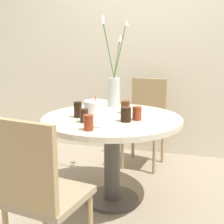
{
  "coord_description": "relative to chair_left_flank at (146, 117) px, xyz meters",
  "views": [
    {
      "loc": [
        0.63,
        -2.28,
        1.28
      ],
      "look_at": [
        0.0,
        0.0,
        0.75
      ],
      "focal_mm": 50.0,
      "sensor_mm": 36.0,
      "label": 1
    }
  ],
  "objects": [
    {
      "name": "ground_plane",
      "position": [
        -0.12,
        -0.9,
        -0.52
      ],
      "size": [
        16.0,
        16.0,
        0.0
      ],
      "primitive_type": "plane",
      "color": "gray"
    },
    {
      "name": "wall_back",
      "position": [
        -0.12,
        0.4,
        0.78
      ],
      "size": [
        8.0,
        0.05,
        2.6
      ],
      "color": "beige",
      "rests_on": "ground_plane"
    },
    {
      "name": "dining_table",
      "position": [
        -0.12,
        -0.9,
        0.06
      ],
      "size": [
        1.09,
        1.09,
        0.71
      ],
      "color": "beige",
      "rests_on": "ground_plane"
    },
    {
      "name": "chair_left_flank",
      "position": [
        0.0,
        0.0,
        0.0
      ],
      "size": [
        0.45,
        0.45,
        0.91
      ],
      "rotation": [
        0.0,
        0.0,
        -0.13
      ],
      "color": "#9E896B",
      "rests_on": "ground_plane"
    },
    {
      "name": "chair_near_front",
      "position": [
        -0.28,
        -1.8,
        0.0
      ],
      "size": [
        0.46,
        0.46,
        0.91
      ],
      "rotation": [
        0.0,
        0.0,
        2.97
      ],
      "color": "#9E896B",
      "rests_on": "ground_plane"
    },
    {
      "name": "birthday_cake",
      "position": [
        -0.28,
        -0.84,
        0.25
      ],
      "size": [
        0.19,
        0.19,
        0.15
      ],
      "color": "white",
      "rests_on": "dining_table"
    },
    {
      "name": "flower_vase",
      "position": [
        -0.22,
        -0.48,
        0.42
      ],
      "size": [
        0.27,
        0.17,
        0.82
      ],
      "color": "silver",
      "rests_on": "dining_table"
    },
    {
      "name": "side_plate",
      "position": [
        -0.11,
        -1.15,
        0.2
      ],
      "size": [
        0.2,
        0.2,
        0.01
      ],
      "color": "silver",
      "rests_on": "dining_table"
    },
    {
      "name": "drink_glass_0",
      "position": [
        -0.05,
        -0.74,
        0.25
      ],
      "size": [
        0.07,
        0.07,
        0.1
      ],
      "color": "#51280F",
      "rests_on": "dining_table"
    },
    {
      "name": "drink_glass_1",
      "position": [
        -0.27,
        -1.12,
        0.25
      ],
      "size": [
        0.06,
        0.06,
        0.1
      ],
      "color": "#33190C",
      "rests_on": "dining_table"
    },
    {
      "name": "drink_glass_2",
      "position": [
        0.01,
        -1.02,
        0.25
      ],
      "size": [
        0.08,
        0.08,
        0.11
      ],
      "color": "black",
      "rests_on": "dining_table"
    },
    {
      "name": "drink_glass_3",
      "position": [
        -0.17,
        -1.31,
        0.25
      ],
      "size": [
        0.07,
        0.07,
        0.1
      ],
      "color": "maroon",
      "rests_on": "dining_table"
    },
    {
      "name": "drink_glass_4",
      "position": [
        0.08,
        -0.95,
        0.25
      ],
      "size": [
        0.07,
        0.07,
        0.1
      ],
      "color": "maroon",
      "rests_on": "dining_table"
    },
    {
      "name": "drink_glass_5",
      "position": [
        -0.38,
        -0.98,
        0.26
      ],
      "size": [
        0.06,
        0.06,
        0.12
      ],
      "color": "black",
      "rests_on": "dining_table"
    }
  ]
}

